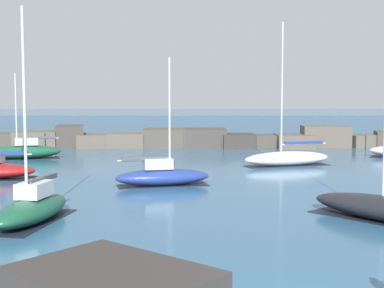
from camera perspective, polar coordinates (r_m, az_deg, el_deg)
The scene contains 6 objects.
open_sea_beyond at distance 118.34m, azimuth 1.37°, elevation 2.23°, with size 400.00×116.00×0.01m.
breakwater_jetty at distance 58.52m, azimuth 3.25°, elevation 0.58°, with size 68.54×7.14×2.32m.
sailboat_moored_0 at distance 32.08m, azimuth -3.23°, elevation -3.37°, with size 5.93×3.02×7.62m.
sailboat_moored_1 at distance 42.36m, azimuth 10.11°, elevation -1.46°, with size 7.33×3.82×11.06m.
sailboat_moored_3 at distance 23.55m, azimuth -16.72°, elevation -6.48°, with size 2.79×5.77×8.87m.
sailboat_moored_4 at distance 48.78m, azimuth -17.58°, elevation -0.72°, with size 6.78×3.95×7.39m.
Camera 1 is at (-2.89, -11.60, 5.12)m, focal length 50.00 mm.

